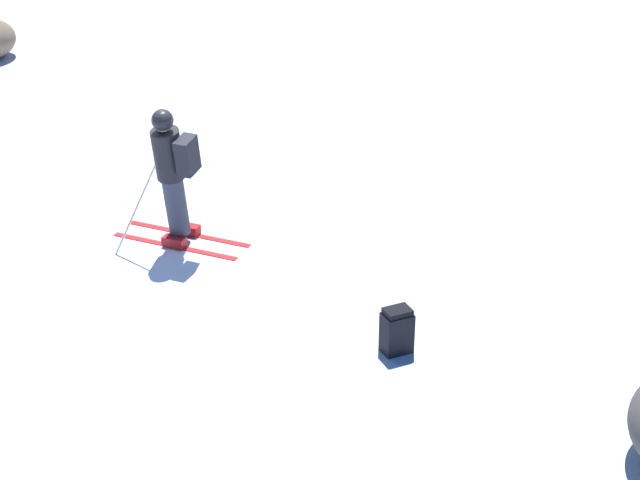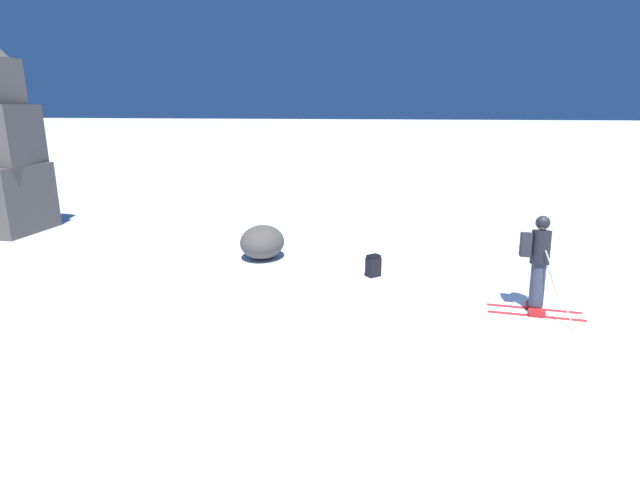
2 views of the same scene
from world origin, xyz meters
name	(u,v)px [view 2 (image 2 of 2)]	position (x,y,z in m)	size (l,w,h in m)	color
ground_plane	(537,316)	(0.00, 0.00, 0.00)	(300.00, 300.00, 0.00)	white
skier	(538,259)	(0.33, 0.02, 1.01)	(1.29, 1.72, 1.82)	red
rock_pillar	(0,151)	(3.95, 14.41, 2.44)	(2.14, 1.88, 5.83)	#4C4742
spare_backpack	(373,266)	(1.72, 3.14, 0.24)	(0.37, 0.37, 0.50)	black
exposed_boulder_1	(262,242)	(2.63, 6.01, 0.42)	(1.28, 1.09, 0.83)	#4C4742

